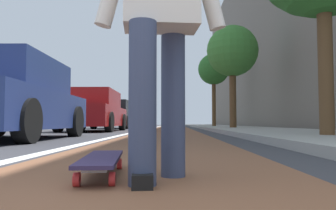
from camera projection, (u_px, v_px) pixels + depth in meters
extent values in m
plane|color=#38383D|center=(169.00, 132.00, 10.67)|extent=(80.00, 80.00, 0.00)
cube|color=brown|center=(172.00, 127.00, 24.64)|extent=(56.00, 1.99, 0.00)
cube|color=silver|center=(154.00, 128.00, 20.67)|extent=(52.00, 0.16, 0.01)
cube|color=#9E9B93|center=(226.00, 127.00, 18.59)|extent=(52.00, 3.20, 0.11)
cube|color=#71685D|center=(255.00, 36.00, 22.87)|extent=(40.00, 1.20, 12.69)
cylinder|color=red|center=(94.00, 164.00, 2.20)|extent=(0.07, 0.04, 0.07)
cylinder|color=red|center=(119.00, 164.00, 2.21)|extent=(0.07, 0.04, 0.07)
cylinder|color=red|center=(77.00, 180.00, 1.60)|extent=(0.07, 0.04, 0.07)
cylinder|color=red|center=(112.00, 179.00, 1.61)|extent=(0.07, 0.04, 0.07)
cube|color=silver|center=(107.00, 157.00, 2.21)|extent=(0.07, 0.13, 0.02)
cube|color=silver|center=(95.00, 169.00, 1.61)|extent=(0.07, 0.13, 0.02)
cube|color=#33284C|center=(102.00, 158.00, 1.91)|extent=(0.86, 0.29, 0.02)
cylinder|color=#384260|center=(143.00, 103.00, 1.64)|extent=(0.14, 0.14, 0.82)
cylinder|color=#384260|center=(173.00, 106.00, 1.91)|extent=(0.14, 0.14, 0.82)
cube|color=black|center=(142.00, 179.00, 1.62)|extent=(0.27, 0.13, 0.07)
cube|color=navy|center=(9.00, 110.00, 6.15)|extent=(4.08, 1.95, 0.70)
cube|color=navy|center=(6.00, 74.00, 6.04)|extent=(2.26, 1.76, 0.60)
cube|color=#4C606B|center=(31.00, 82.00, 7.15)|extent=(0.07, 1.65, 0.51)
cylinder|color=black|center=(75.00, 121.00, 7.39)|extent=(0.68, 0.23, 0.68)
cylinder|color=black|center=(27.00, 121.00, 4.89)|extent=(0.68, 0.23, 0.68)
cube|color=maroon|center=(94.00, 116.00, 12.21)|extent=(4.59, 1.81, 0.70)
cube|color=maroon|center=(93.00, 99.00, 12.10)|extent=(2.53, 1.65, 0.60)
cube|color=#4C606B|center=(101.00, 101.00, 13.35)|extent=(0.05, 1.56, 0.51)
cylinder|color=black|center=(82.00, 122.00, 13.63)|extent=(0.67, 0.23, 0.67)
cylinder|color=black|center=(122.00, 122.00, 13.61)|extent=(0.67, 0.23, 0.67)
cylinder|color=black|center=(58.00, 122.00, 10.79)|extent=(0.67, 0.23, 0.67)
cylinder|color=black|center=(109.00, 122.00, 10.77)|extent=(0.67, 0.23, 0.67)
cube|color=black|center=(116.00, 119.00, 17.93)|extent=(4.50, 1.90, 0.70)
cube|color=black|center=(115.00, 106.00, 17.82)|extent=(2.50, 1.69, 0.60)
cube|color=#4C606B|center=(120.00, 107.00, 19.03)|extent=(0.10, 1.53, 0.51)
cylinder|color=black|center=(107.00, 122.00, 19.34)|extent=(0.68, 0.24, 0.67)
cylinder|color=black|center=(135.00, 122.00, 19.24)|extent=(0.68, 0.24, 0.67)
cylinder|color=black|center=(94.00, 122.00, 16.59)|extent=(0.68, 0.24, 0.67)
cylinder|color=black|center=(126.00, 122.00, 16.50)|extent=(0.68, 0.24, 0.67)
cylinder|color=#2D2D2D|center=(152.00, 105.00, 24.74)|extent=(0.12, 0.12, 3.30)
cube|color=black|center=(152.00, 78.00, 24.85)|extent=(0.24, 0.28, 0.80)
sphere|color=#360606|center=(152.00, 75.00, 24.99)|extent=(0.16, 0.16, 0.16)
sphere|color=gold|center=(152.00, 78.00, 24.98)|extent=(0.16, 0.16, 0.16)
sphere|color=black|center=(152.00, 81.00, 24.97)|extent=(0.16, 0.16, 0.16)
cylinder|color=brown|center=(326.00, 67.00, 5.48)|extent=(0.24, 0.24, 2.48)
cylinder|color=brown|center=(233.00, 99.00, 14.25)|extent=(0.29, 0.29, 2.66)
sphere|color=#3D7F33|center=(232.00, 51.00, 14.37)|extent=(2.23, 2.23, 2.23)
cylinder|color=brown|center=(214.00, 104.00, 21.20)|extent=(0.25, 0.25, 3.08)
sphere|color=#2D6B28|center=(214.00, 69.00, 21.32)|extent=(2.01, 2.01, 2.01)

